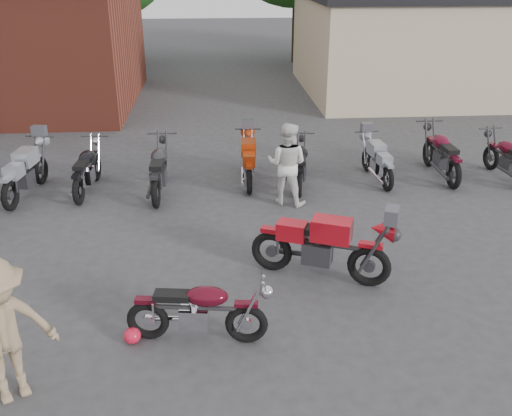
{
  "coord_description": "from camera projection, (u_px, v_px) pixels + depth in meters",
  "views": [
    {
      "loc": [
        -0.15,
        -7.04,
        4.84
      ],
      "look_at": [
        0.52,
        1.88,
        0.9
      ],
      "focal_mm": 40.0,
      "sensor_mm": 36.0,
      "label": 1
    }
  ],
  "objects": [
    {
      "name": "row_bike_5",
      "position": [
        301.0,
        162.0,
        12.99
      ],
      "size": [
        0.95,
        2.01,
        1.12
      ],
      "primitive_type": null,
      "rotation": [
        0.0,
        0.0,
        1.4
      ],
      "color": "black",
      "rests_on": "ground"
    },
    {
      "name": "person_tan",
      "position": [
        2.0,
        332.0,
        6.5
      ],
      "size": [
        1.37,
        1.2,
        1.84
      ],
      "primitive_type": "imported",
      "rotation": [
        0.0,
        0.0,
        0.54
      ],
      "color": "#957C5C",
      "rests_on": "ground"
    },
    {
      "name": "person_light",
      "position": [
        287.0,
        164.0,
        11.89
      ],
      "size": [
        1.05,
        0.95,
        1.77
      ],
      "primitive_type": "imported",
      "rotation": [
        0.0,
        0.0,
        2.75
      ],
      "color": "silver",
      "rests_on": "ground"
    },
    {
      "name": "row_bike_7",
      "position": [
        442.0,
        151.0,
        13.51
      ],
      "size": [
        0.71,
        2.15,
        1.25
      ],
      "primitive_type": null,
      "rotation": [
        0.0,
        0.0,
        1.57
      ],
      "color": "#540A1E",
      "rests_on": "ground"
    },
    {
      "name": "stucco_building",
      "position": [
        437.0,
        45.0,
        21.95
      ],
      "size": [
        10.0,
        8.0,
        3.5
      ],
      "primitive_type": "cube",
      "color": "tan",
      "rests_on": "ground"
    },
    {
      "name": "helmet",
      "position": [
        132.0,
        336.0,
        7.77
      ],
      "size": [
        0.28,
        0.28,
        0.22
      ],
      "primitive_type": "ellipsoid",
      "rotation": [
        0.0,
        0.0,
        0.19
      ],
      "color": "red",
      "rests_on": "ground"
    },
    {
      "name": "sportbike",
      "position": [
        323.0,
        243.0,
        9.13
      ],
      "size": [
        2.34,
        1.54,
        1.29
      ],
      "primitive_type": null,
      "rotation": [
        0.0,
        0.0,
        -0.4
      ],
      "color": "#B70F1B",
      "rests_on": "ground"
    },
    {
      "name": "row_bike_6",
      "position": [
        377.0,
        159.0,
        13.3
      ],
      "size": [
        0.77,
        1.89,
        1.07
      ],
      "primitive_type": null,
      "rotation": [
        0.0,
        0.0,
        1.66
      ],
      "color": "gray",
      "rests_on": "ground"
    },
    {
      "name": "row_bike_4",
      "position": [
        249.0,
        158.0,
        13.19
      ],
      "size": [
        0.74,
        2.02,
        1.15
      ],
      "primitive_type": null,
      "rotation": [
        0.0,
        0.0,
        1.53
      ],
      "color": "#AB330E",
      "rests_on": "ground"
    },
    {
      "name": "row_bike_3",
      "position": [
        159.0,
        167.0,
        12.53
      ],
      "size": [
        0.76,
        2.15,
        1.24
      ],
      "primitive_type": null,
      "rotation": [
        0.0,
        0.0,
        1.54
      ],
      "color": "#272729",
      "rests_on": "ground"
    },
    {
      "name": "vintage_motorcycle",
      "position": [
        199.0,
        307.0,
        7.64
      ],
      "size": [
        1.93,
        0.86,
        1.08
      ],
      "primitive_type": null,
      "rotation": [
        0.0,
        0.0,
        -0.13
      ],
      "color": "#4B0916",
      "rests_on": "ground"
    },
    {
      "name": "ground",
      "position": [
        230.0,
        316.0,
        8.38
      ],
      "size": [
        90.0,
        90.0,
        0.0
      ],
      "primitive_type": "plane",
      "color": "#363638"
    },
    {
      "name": "row_bike_2",
      "position": [
        87.0,
        167.0,
        12.65
      ],
      "size": [
        0.79,
        2.02,
        1.15
      ],
      "primitive_type": null,
      "rotation": [
        0.0,
        0.0,
        1.5
      ],
      "color": "black",
      "rests_on": "ground"
    },
    {
      "name": "row_bike_8",
      "position": [
        509.0,
        156.0,
        13.36
      ],
      "size": [
        0.87,
        2.01,
        1.13
      ],
      "primitive_type": null,
      "rotation": [
        0.0,
        0.0,
        1.69
      ],
      "color": "#4C0918",
      "rests_on": "ground"
    },
    {
      "name": "row_bike_1",
      "position": [
        25.0,
        170.0,
        12.39
      ],
      "size": [
        0.98,
        2.18,
        1.22
      ],
      "primitive_type": null,
      "rotation": [
        0.0,
        0.0,
        1.43
      ],
      "color": "#959BA3",
      "rests_on": "ground"
    }
  ]
}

